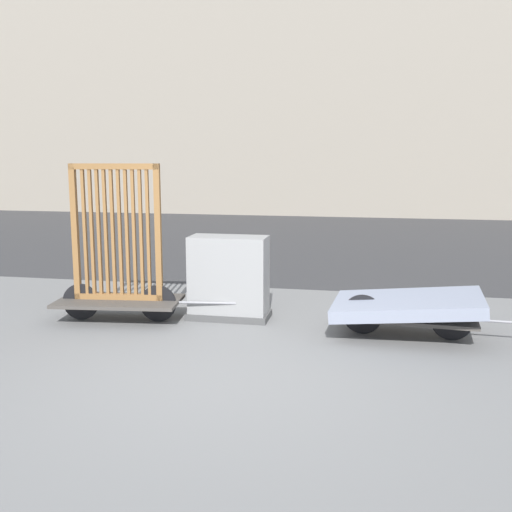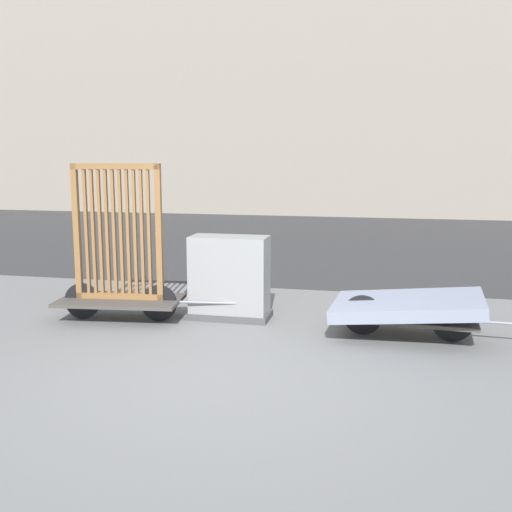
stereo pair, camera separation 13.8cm
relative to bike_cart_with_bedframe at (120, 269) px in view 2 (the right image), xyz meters
name	(u,v)px [view 2 (the right image)]	position (x,y,z in m)	size (l,w,h in m)	color
ground_plane	(217,378)	(1.71, -1.65, -0.64)	(60.00, 60.00, 0.00)	slate
road_strip	(324,240)	(1.71, 7.65, -0.64)	(56.00, 10.99, 0.01)	#38383A
building_facade	(351,1)	(1.71, 15.15, 6.59)	(48.00, 4.00, 14.46)	#9E9384
bike_cart_with_bedframe	(120,269)	(0.00, 0.00, 0.00)	(2.22, 0.93, 1.91)	#4C4742
bike_cart_with_mattress	(407,307)	(3.42, 0.00, -0.30)	(2.29, 1.16, 0.52)	#4C4742
utility_cabinet	(229,281)	(1.29, 0.37, -0.17)	(1.01, 0.50, 1.03)	#4C4C4C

